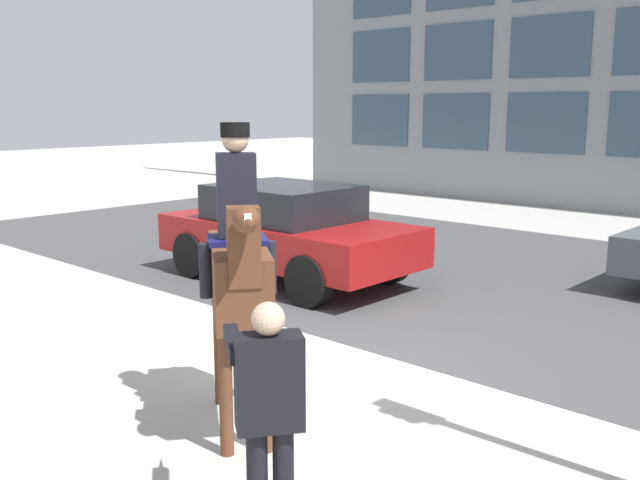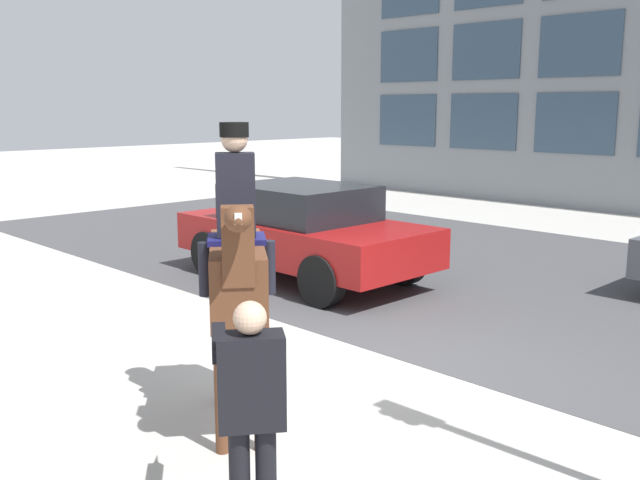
# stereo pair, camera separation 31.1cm
# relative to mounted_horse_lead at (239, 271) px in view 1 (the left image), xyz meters

# --- Properties ---
(ground_plane) EXTENTS (80.00, 80.00, 0.00)m
(ground_plane) POSITION_rel_mounted_horse_lead_xyz_m (-0.04, 1.73, -1.38)
(ground_plane) COLOR #B2AFA8
(road_surface) EXTENTS (25.51, 8.50, 0.01)m
(road_surface) POSITION_rel_mounted_horse_lead_xyz_m (-0.04, 6.48, -1.38)
(road_surface) COLOR #444447
(road_surface) RESTS_ON ground_plane
(mounted_horse_lead) EXTENTS (1.60, 1.31, 2.59)m
(mounted_horse_lead) POSITION_rel_mounted_horse_lead_xyz_m (0.00, 0.00, 0.00)
(mounted_horse_lead) COLOR #59331E
(mounted_horse_lead) RESTS_ON ground_plane
(pedestrian_bystander) EXTENTS (0.90, 0.51, 1.61)m
(pedestrian_bystander) POSITION_rel_mounted_horse_lead_xyz_m (1.45, -1.05, -0.44)
(pedestrian_bystander) COLOR black
(pedestrian_bystander) RESTS_ON ground_plane
(street_car_near_lane) EXTENTS (4.17, 2.03, 1.51)m
(street_car_near_lane) POSITION_rel_mounted_horse_lead_xyz_m (-3.47, 4.00, -0.59)
(street_car_near_lane) COLOR maroon
(street_car_near_lane) RESTS_ON ground_plane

